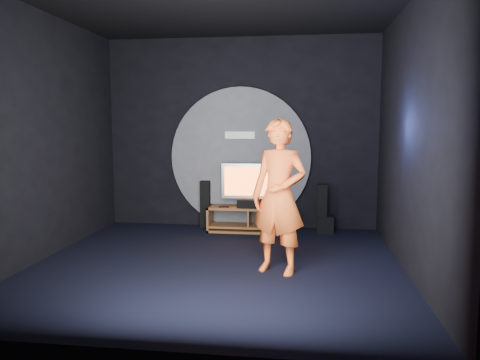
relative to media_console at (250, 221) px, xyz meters
name	(u,v)px	position (x,y,z in m)	size (l,w,h in m)	color
floor	(217,264)	(-0.22, -2.05, -0.19)	(5.00, 5.00, 0.00)	black
back_wall	(241,133)	(-0.22, 0.45, 1.56)	(5.00, 0.04, 3.50)	black
front_wall	(159,144)	(-0.22, -4.55, 1.56)	(5.00, 0.04, 3.50)	black
left_wall	(40,136)	(-2.72, -2.05, 1.56)	(0.04, 5.00, 3.50)	black
right_wall	(411,137)	(2.28, -2.05, 1.56)	(0.04, 5.00, 3.50)	black
ceiling	(215,0)	(-0.22, -2.05, 3.31)	(5.00, 5.00, 0.01)	black
wall_disc_panel	(240,158)	(-0.22, 0.39, 1.11)	(2.60, 0.11, 2.60)	#515156
media_console	(250,221)	(0.00, 0.00, 0.00)	(1.48, 0.45, 0.45)	brown
tv	(250,183)	(-0.01, 0.07, 0.68)	(1.02, 0.22, 0.77)	#A6A5AC
center_speaker	(249,204)	(-0.01, -0.10, 0.33)	(0.40, 0.15, 0.15)	black
remote	(224,207)	(-0.45, -0.12, 0.27)	(0.18, 0.05, 0.02)	black
tower_speaker_left	(206,204)	(-0.87, 0.30, 0.24)	(0.17, 0.19, 0.87)	black
tower_speaker_right	(322,209)	(1.28, 0.07, 0.24)	(0.17, 0.19, 0.87)	black
subwoofer	(325,224)	(1.35, 0.08, -0.04)	(0.28, 0.28, 0.31)	black
player	(279,196)	(0.63, -2.27, 0.80)	(0.73, 0.48, 1.99)	orange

